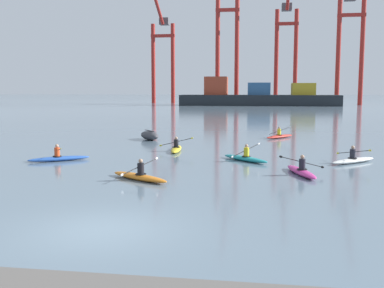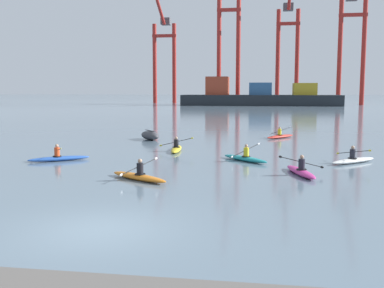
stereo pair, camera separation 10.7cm
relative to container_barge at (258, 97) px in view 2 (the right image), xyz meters
name	(u,v)px [view 2 (the right image)]	position (x,y,z in m)	size (l,w,h in m)	color
ground_plane	(100,230)	(-3.65, -106.71, -2.27)	(800.00, 800.00, 0.00)	slate
container_barge	(258,97)	(0.00, 0.00, 0.00)	(40.46, 9.60, 7.41)	#1E2328
gantry_crane_west	(164,49)	(-28.29, 15.55, 13.85)	(7.21, 17.22, 31.41)	maroon
gantry_crane_west_mid	(229,32)	(-8.33, 6.05, 17.37)	(6.45, 18.58, 38.45)	maroon
gantry_crane_east_mid	(288,40)	(7.90, 14.21, 15.70)	(6.60, 17.72, 36.44)	maroon
gantry_crane_east	(353,32)	(24.11, 6.70, 16.69)	(7.23, 18.78, 40.35)	maroon
capsized_dinghy	(150,135)	(-7.93, -83.70, -1.92)	(2.41, 2.76, 0.76)	#38383D
kayak_orange	(139,176)	(-4.47, -99.58, -2.10)	(3.18, 2.36, 0.95)	orange
kayak_white	(353,160)	(5.86, -93.28, -2.10)	(2.95, 2.70, 0.95)	silver
kayak_blue	(59,158)	(-10.35, -95.04, -2.10)	(3.15, 2.40, 0.95)	#2856B2
kayak_teal	(245,158)	(-0.01, -93.47, -2.10)	(2.85, 2.81, 0.97)	teal
kayak_red	(280,136)	(2.42, -80.80, -2.10)	(2.60, 3.03, 1.05)	red
kayak_magenta	(301,171)	(2.73, -97.23, -2.10)	(2.16, 3.44, 0.95)	#C13384
kayak_yellow	(176,148)	(-4.59, -89.98, -2.10)	(2.23, 3.44, 0.95)	yellow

